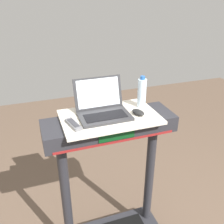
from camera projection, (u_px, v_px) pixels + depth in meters
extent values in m
cylinder|color=#28282D|center=(66.00, 195.00, 1.83)|extent=(0.07, 0.07, 0.93)
cylinder|color=#28282D|center=(150.00, 174.00, 2.03)|extent=(0.07, 0.07, 0.93)
cube|color=#28282D|center=(110.00, 125.00, 1.70)|extent=(0.90, 0.28, 0.11)
cube|color=#0C3F19|center=(117.00, 136.00, 1.58)|extent=(0.24, 0.01, 0.06)
cube|color=maroon|center=(117.00, 142.00, 1.60)|extent=(0.81, 0.00, 0.02)
cube|color=beige|center=(110.00, 117.00, 1.67)|extent=(0.64, 0.40, 0.02)
cube|color=#2D2D30|center=(105.00, 116.00, 1.64)|extent=(0.33, 0.22, 0.02)
cube|color=black|center=(105.00, 116.00, 1.62)|extent=(0.27, 0.12, 0.00)
cube|color=#2D2D30|center=(98.00, 93.00, 1.71)|extent=(0.33, 0.07, 0.21)
cube|color=white|center=(98.00, 93.00, 1.70)|extent=(0.29, 0.06, 0.18)
ellipsoid|color=black|center=(138.00, 112.00, 1.67)|extent=(0.09, 0.11, 0.03)
cylinder|color=silver|center=(142.00, 93.00, 1.75)|extent=(0.06, 0.06, 0.20)
cylinder|color=#2659A5|center=(143.00, 78.00, 1.70)|extent=(0.03, 0.03, 0.02)
cube|color=slate|center=(73.00, 124.00, 1.54)|extent=(0.08, 0.17, 0.02)
cube|color=#333338|center=(73.00, 123.00, 1.53)|extent=(0.06, 0.12, 0.00)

